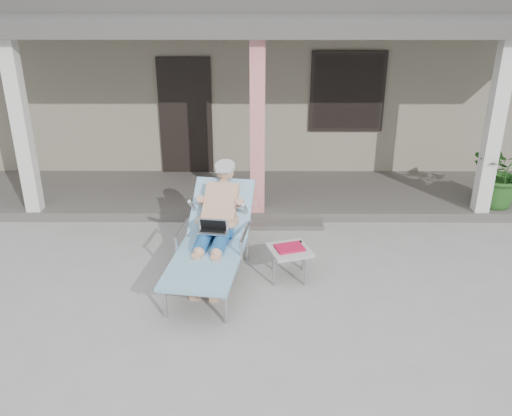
{
  "coord_description": "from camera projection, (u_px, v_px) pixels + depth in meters",
  "views": [
    {
      "loc": [
        0.01,
        -5.68,
        3.55
      ],
      "look_at": [
        -0.01,
        0.6,
        0.85
      ],
      "focal_mm": 38.0,
      "sensor_mm": 36.0,
      "label": 1
    }
  ],
  "objects": [
    {
      "name": "porch_step",
      "position": [
        257.0,
        224.0,
        8.3
      ],
      "size": [
        2.0,
        0.3,
        0.07
      ],
      "primitive_type": "cube",
      "color": "#605B56",
      "rests_on": "ground"
    },
    {
      "name": "ground",
      "position": [
        257.0,
        291.0,
        6.62
      ],
      "size": [
        60.0,
        60.0,
        0.0
      ],
      "primitive_type": "plane",
      "color": "#9E9E99",
      "rests_on": "ground"
    },
    {
      "name": "porch_deck",
      "position": [
        257.0,
        194.0,
        9.34
      ],
      "size": [
        10.0,
        2.0,
        0.15
      ],
      "primitive_type": "cube",
      "color": "#605B56",
      "rests_on": "ground"
    },
    {
      "name": "lounger",
      "position": [
        214.0,
        214.0,
        6.68
      ],
      "size": [
        1.08,
        2.18,
        1.38
      ],
      "rotation": [
        0.0,
        0.0,
        -0.14
      ],
      "color": "#B7B7BC",
      "rests_on": "ground"
    },
    {
      "name": "potted_palm",
      "position": [
        501.0,
        171.0,
        8.52
      ],
      "size": [
        1.13,
        1.01,
        1.14
      ],
      "primitive_type": "imported",
      "rotation": [
        0.0,
        0.0,
        0.13
      ],
      "color": "#26591E",
      "rests_on": "porch_deck"
    },
    {
      "name": "side_table",
      "position": [
        289.0,
        252.0,
        6.78
      ],
      "size": [
        0.61,
        0.61,
        0.44
      ],
      "rotation": [
        0.0,
        0.0,
        0.31
      ],
      "color": "#B5B5B0",
      "rests_on": "ground"
    },
    {
      "name": "house",
      "position": [
        258.0,
        68.0,
        11.93
      ],
      "size": [
        10.4,
        5.4,
        3.3
      ],
      "color": "gray",
      "rests_on": "ground"
    },
    {
      "name": "porch_overhang",
      "position": [
        258.0,
        30.0,
        8.22
      ],
      "size": [
        10.0,
        2.3,
        2.85
      ],
      "color": "silver",
      "rests_on": "porch_deck"
    }
  ]
}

